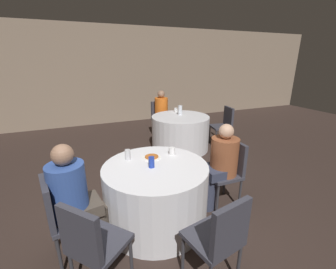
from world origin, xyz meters
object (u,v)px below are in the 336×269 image
at_px(table_far, 180,133).
at_px(pizza_plate_near, 152,157).
at_px(chair_far_east, 224,123).
at_px(person_blue_shirt, 78,201).
at_px(bottle_far, 180,110).
at_px(chair_near_southwest, 91,242).
at_px(chair_far_north, 160,115).
at_px(chair_near_south, 221,235).
at_px(person_floral_shirt, 219,166).
at_px(table_near, 156,194).
at_px(chair_near_west, 61,212).
at_px(person_orange_shirt, 163,115).
at_px(soda_can_blue, 152,162).
at_px(chair_near_east, 229,167).
at_px(soda_can_silver, 128,155).

bearing_deg(table_far, pizza_plate_near, -124.92).
xyz_separation_m(table_far, chair_far_east, (1.01, -0.17, 0.16)).
xyz_separation_m(person_blue_shirt, bottle_far, (2.15, 2.29, 0.23)).
distance_m(chair_near_southwest, chair_far_north, 4.15).
xyz_separation_m(table_far, chair_near_south, (-1.06, -2.98, 0.16)).
distance_m(table_far, person_floral_shirt, 2.06).
xyz_separation_m(table_near, person_floral_shirt, (0.85, -0.02, 0.21)).
xyz_separation_m(chair_near_south, chair_far_north, (0.97, 3.99, 0.00)).
height_order(chair_near_west, person_floral_shirt, person_floral_shirt).
relative_size(table_near, pizza_plate_near, 5.26).
bearing_deg(table_near, bottle_far, 58.25).
relative_size(chair_near_south, chair_far_east, 1.00).
xyz_separation_m(table_near, table_far, (1.26, 1.99, 0.00)).
bearing_deg(person_orange_shirt, soda_can_blue, 61.60).
height_order(table_far, chair_near_southwest, chair_near_southwest).
height_order(table_far, person_floral_shirt, person_floral_shirt).
bearing_deg(soda_can_blue, bottle_far, 57.49).
distance_m(chair_near_east, pizza_plate_near, 1.03).
relative_size(chair_near_south, pizza_plate_near, 3.82).
xyz_separation_m(chair_near_east, chair_far_north, (0.16, 3.03, 0.00)).
distance_m(table_near, table_far, 2.36).
bearing_deg(chair_near_south, soda_can_silver, 97.72).
bearing_deg(table_far, chair_far_east, -9.57).
distance_m(chair_near_west, soda_can_blue, 0.99).
bearing_deg(chair_near_east, pizza_plate_near, 76.77).
height_order(chair_near_southwest, pizza_plate_near, chair_near_southwest).
height_order(chair_near_south, person_orange_shirt, person_orange_shirt).
distance_m(chair_near_east, person_floral_shirt, 0.17).
bearing_deg(chair_far_east, pizza_plate_near, 135.03).
height_order(person_floral_shirt, bottle_far, person_floral_shirt).
height_order(chair_far_north, bottle_far, bottle_far).
height_order(table_near, soda_can_blue, soda_can_blue).
bearing_deg(chair_near_west, person_floral_shirt, 84.51).
relative_size(person_blue_shirt, person_floral_shirt, 1.05).
xyz_separation_m(chair_far_north, soda_can_silver, (-1.42, -2.71, 0.26)).
relative_size(table_near, bottle_far, 5.92).
relative_size(table_far, pizza_plate_near, 5.35).
bearing_deg(chair_near_southwest, chair_far_east, 88.43).
bearing_deg(chair_far_north, soda_can_silver, 57.39).
bearing_deg(soda_can_silver, person_blue_shirt, -142.55).
xyz_separation_m(chair_far_north, pizza_plate_near, (-1.14, -2.78, 0.21)).
bearing_deg(chair_near_southwest, table_far, 101.75).
bearing_deg(chair_near_south, chair_near_west, 134.68).
relative_size(chair_far_north, chair_far_east, 1.00).
height_order(chair_far_north, person_orange_shirt, person_orange_shirt).
xyz_separation_m(chair_near_east, person_blue_shirt, (-1.84, -0.14, 0.07)).
relative_size(table_far, bottle_far, 6.02).
bearing_deg(chair_near_east, person_orange_shirt, -2.33).
bearing_deg(table_far, person_orange_shirt, 95.02).
bearing_deg(chair_near_west, person_blue_shirt, 90.00).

